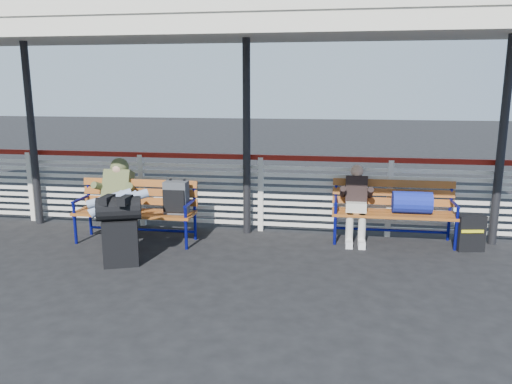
% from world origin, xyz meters
% --- Properties ---
extents(ground, '(60.00, 60.00, 0.00)m').
position_xyz_m(ground, '(0.00, 0.00, 0.00)').
color(ground, black).
rests_on(ground, ground).
extents(fence, '(12.08, 0.08, 1.24)m').
position_xyz_m(fence, '(0.00, 1.90, 0.66)').
color(fence, silver).
rests_on(fence, ground).
extents(canopy, '(12.60, 3.60, 3.16)m').
position_xyz_m(canopy, '(-0.00, 0.87, 3.04)').
color(canopy, silver).
rests_on(canopy, ground).
extents(luggage_stack, '(0.63, 0.48, 0.92)m').
position_xyz_m(luggage_stack, '(0.44, 0.04, 0.50)').
color(luggage_stack, black).
rests_on(luggage_stack, ground).
extents(bench_left, '(1.80, 0.56, 0.95)m').
position_xyz_m(bench_left, '(0.45, 1.07, 0.60)').
color(bench_left, '#A34F1F').
rests_on(bench_left, ground).
extents(bench_right, '(1.80, 0.56, 0.92)m').
position_xyz_m(bench_right, '(4.15, 1.61, 0.59)').
color(bench_right, '#A34F1F').
rests_on(bench_right, ground).
extents(traveler_man, '(0.94, 1.63, 0.77)m').
position_xyz_m(traveler_man, '(0.09, 0.73, 0.74)').
color(traveler_man, '#98ABCD').
rests_on(traveler_man, ground).
extents(companion_person, '(0.32, 0.66, 1.15)m').
position_xyz_m(companion_person, '(3.49, 1.57, 0.60)').
color(companion_person, beige).
rests_on(companion_person, ground).
extents(suitcase_side, '(0.40, 0.28, 0.52)m').
position_xyz_m(suitcase_side, '(5.09, 1.39, 0.26)').
color(suitcase_side, black).
rests_on(suitcase_side, ground).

